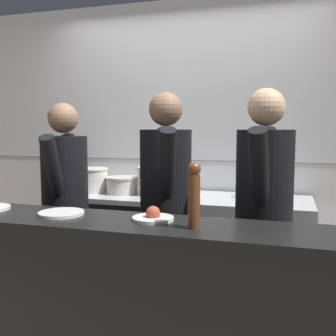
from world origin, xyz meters
name	(u,v)px	position (x,y,z in m)	size (l,w,h in m)	color
wall_back_tiled	(188,144)	(0.00, 1.37, 1.30)	(8.00, 0.06, 2.60)	white
oven_range	(125,242)	(-0.48, 0.97, 0.44)	(0.91, 0.71, 0.88)	#232326
prep_counter	(243,253)	(0.56, 0.97, 0.44)	(1.06, 0.65, 0.88)	#B7BABF
pass_counter	(131,308)	(0.09, -0.28, 0.48)	(2.50, 0.45, 0.96)	black
stock_pot	(92,179)	(-0.76, 0.92, 0.99)	(0.29, 0.29, 0.21)	beige
sauce_pot	(122,185)	(-0.48, 0.93, 0.96)	(0.29, 0.29, 0.14)	beige
braising_pot	(154,180)	(-0.20, 0.96, 1.01)	(0.29, 0.29, 0.23)	beige
mixing_bowl_steel	(246,192)	(0.57, 1.05, 0.93)	(0.25, 0.25, 0.09)	#B7BABF
plated_dish_appetiser	(61,213)	(-0.34, -0.25, 0.97)	(0.26, 0.26, 0.02)	white
plated_dish_dessert	(153,217)	(0.20, -0.23, 0.98)	(0.22, 0.22, 0.08)	white
pepper_mill	(194,194)	(0.45, -0.33, 1.13)	(0.07, 0.07, 0.33)	brown
chef_head_cook	(65,203)	(-0.65, 0.30, 0.91)	(0.39, 0.71, 1.63)	black
chef_sous	(166,205)	(0.11, 0.31, 0.94)	(0.44, 0.72, 1.68)	black
chef_line	(264,213)	(0.75, 0.24, 0.94)	(0.37, 0.74, 1.69)	black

